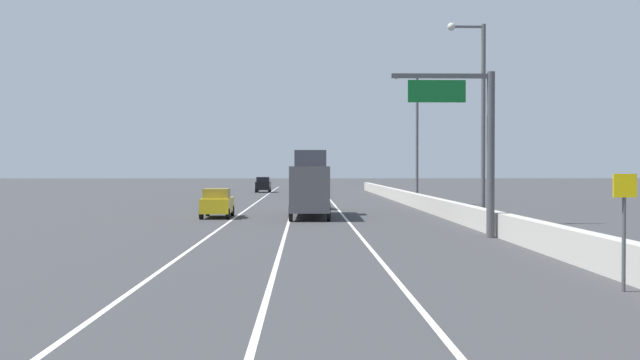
% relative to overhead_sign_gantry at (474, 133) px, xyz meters
% --- Properties ---
extents(ground_plane, '(320.00, 320.00, 0.00)m').
position_rel_overhead_sign_gantry_xyz_m(ground_plane, '(-6.59, 37.24, -4.73)').
color(ground_plane, '#38383A').
extents(lane_stripe_left, '(0.16, 130.00, 0.00)m').
position_rel_overhead_sign_gantry_xyz_m(lane_stripe_left, '(-12.09, 28.24, -4.73)').
color(lane_stripe_left, silver).
rests_on(lane_stripe_left, ground_plane).
extents(lane_stripe_center, '(0.16, 130.00, 0.00)m').
position_rel_overhead_sign_gantry_xyz_m(lane_stripe_center, '(-8.59, 28.24, -4.73)').
color(lane_stripe_center, silver).
rests_on(lane_stripe_center, ground_plane).
extents(lane_stripe_right, '(0.16, 130.00, 0.00)m').
position_rel_overhead_sign_gantry_xyz_m(lane_stripe_right, '(-5.09, 28.24, -4.73)').
color(lane_stripe_right, silver).
rests_on(lane_stripe_right, ground_plane).
extents(jersey_barrier_right, '(0.60, 120.00, 1.10)m').
position_rel_overhead_sign_gantry_xyz_m(jersey_barrier_right, '(1.34, 13.24, -4.18)').
color(jersey_barrier_right, '#B2ADA3').
rests_on(jersey_barrier_right, ground_plane).
extents(overhead_sign_gantry, '(4.68, 0.36, 7.50)m').
position_rel_overhead_sign_gantry_xyz_m(overhead_sign_gantry, '(0.00, 0.00, 0.00)').
color(overhead_sign_gantry, '#47474C').
rests_on(overhead_sign_gantry, ground_plane).
extents(speed_advisory_sign, '(0.60, 0.11, 3.00)m').
position_rel_overhead_sign_gantry_xyz_m(speed_advisory_sign, '(0.44, -14.50, -2.96)').
color(speed_advisory_sign, '#4C4C51').
rests_on(speed_advisory_sign, ground_plane).
extents(lamp_post_right_second, '(2.14, 0.44, 11.22)m').
position_rel_overhead_sign_gantry_xyz_m(lamp_post_right_second, '(2.05, 7.70, 1.65)').
color(lamp_post_right_second, '#4C4C51').
rests_on(lamp_post_right_second, ground_plane).
extents(lamp_post_right_third, '(2.14, 0.44, 11.22)m').
position_rel_overhead_sign_gantry_xyz_m(lamp_post_right_third, '(1.77, 29.83, 1.65)').
color(lamp_post_right_third, '#4C4C51').
rests_on(lamp_post_right_third, ground_plane).
extents(car_yellow_0, '(1.89, 4.19, 1.86)m').
position_rel_overhead_sign_gantry_xyz_m(car_yellow_0, '(-13.22, 13.79, -3.80)').
color(car_yellow_0, gold).
rests_on(car_yellow_0, ground_plane).
extents(car_silver_1, '(2.08, 4.21, 2.04)m').
position_rel_overhead_sign_gantry_xyz_m(car_silver_1, '(-7.17, 23.58, -3.71)').
color(car_silver_1, '#B7B7BC').
rests_on(car_silver_1, ground_plane).
extents(car_blue_2, '(1.95, 4.04, 1.99)m').
position_rel_overhead_sign_gantry_xyz_m(car_blue_2, '(-7.31, 50.77, -3.74)').
color(car_blue_2, '#1E389E').
rests_on(car_blue_2, ground_plane).
extents(car_black_3, '(1.92, 4.18, 2.01)m').
position_rel_overhead_sign_gantry_xyz_m(car_black_3, '(-13.07, 63.32, -3.73)').
color(car_black_3, black).
rests_on(car_black_3, ground_plane).
extents(box_truck, '(2.61, 9.54, 4.36)m').
position_rel_overhead_sign_gantry_xyz_m(box_truck, '(-7.29, 14.58, -2.73)').
color(box_truck, '#4C4C51').
rests_on(box_truck, ground_plane).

